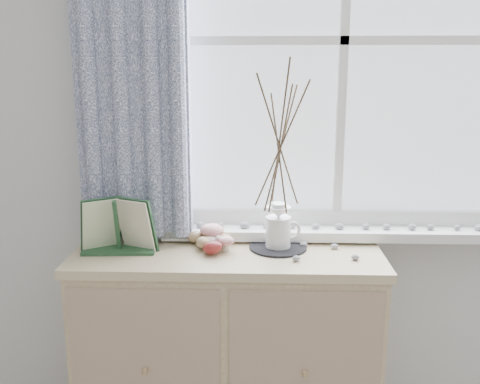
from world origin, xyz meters
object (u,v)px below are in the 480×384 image
(twig_pitcher, at_px, (280,141))
(botanical_book, at_px, (116,227))
(toadstool_cluster, at_px, (216,234))
(sideboard, at_px, (228,350))

(twig_pitcher, bearing_deg, botanical_book, 164.49)
(toadstool_cluster, relative_size, twig_pitcher, 0.20)
(botanical_book, bearing_deg, twig_pitcher, 4.82)
(sideboard, distance_m, twig_pitcher, 0.88)
(botanical_book, height_order, toadstool_cluster, botanical_book)
(twig_pitcher, bearing_deg, toadstool_cluster, 153.82)
(sideboard, height_order, toadstool_cluster, toadstool_cluster)
(toadstool_cluster, distance_m, twig_pitcher, 0.45)
(botanical_book, xyz_separation_m, toadstool_cluster, (0.37, 0.10, -0.06))
(sideboard, xyz_separation_m, twig_pitcher, (0.20, 0.05, 0.85))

